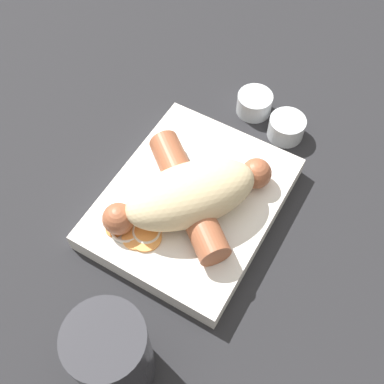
% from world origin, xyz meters
% --- Properties ---
extents(ground_plane, '(3.00, 3.00, 0.00)m').
position_xyz_m(ground_plane, '(0.00, 0.00, 0.00)').
color(ground_plane, '#232326').
extents(food_tray, '(0.23, 0.19, 0.03)m').
position_xyz_m(food_tray, '(0.00, 0.00, 0.01)').
color(food_tray, silver).
rests_on(food_tray, ground_plane).
extents(bread_roll, '(0.16, 0.15, 0.06)m').
position_xyz_m(bread_roll, '(-0.01, -0.01, 0.06)').
color(bread_roll, beige).
rests_on(bread_roll, food_tray).
extents(sausage, '(0.16, 0.15, 0.04)m').
position_xyz_m(sausage, '(-0.01, -0.00, 0.04)').
color(sausage, '#9E5638').
rests_on(sausage, food_tray).
extents(pickled_veggies, '(0.06, 0.07, 0.00)m').
position_xyz_m(pickled_veggies, '(-0.07, 0.03, 0.03)').
color(pickled_veggies, '#F99E4C').
rests_on(pickled_veggies, food_tray).
extents(condiment_cup_near, '(0.05, 0.05, 0.03)m').
position_xyz_m(condiment_cup_near, '(0.16, -0.05, 0.01)').
color(condiment_cup_near, silver).
rests_on(condiment_cup_near, ground_plane).
extents(condiment_cup_far, '(0.05, 0.05, 0.03)m').
position_xyz_m(condiment_cup_far, '(0.18, 0.01, 0.01)').
color(condiment_cup_far, silver).
rests_on(condiment_cup_far, ground_plane).
extents(drink_glass, '(0.07, 0.07, 0.11)m').
position_xyz_m(drink_glass, '(-0.20, -0.03, 0.06)').
color(drink_glass, '#333338').
rests_on(drink_glass, ground_plane).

